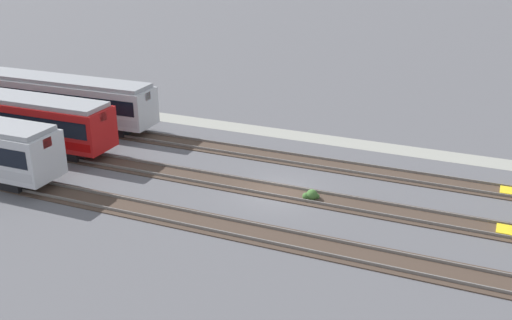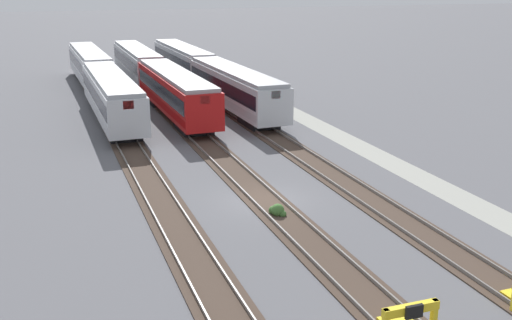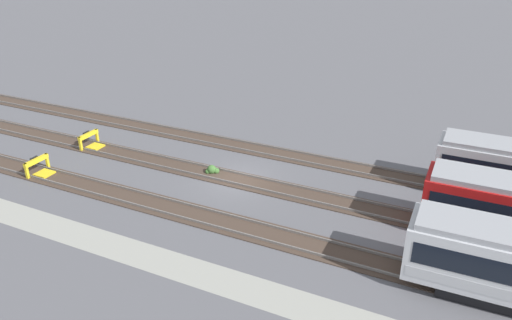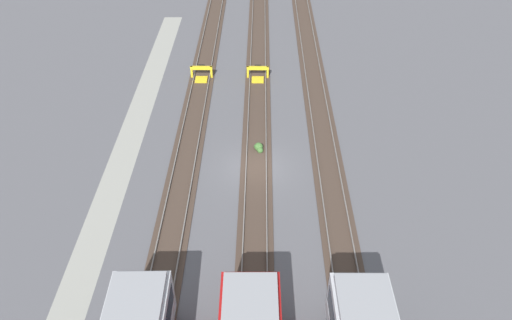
{
  "view_description": "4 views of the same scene",
  "coord_description": "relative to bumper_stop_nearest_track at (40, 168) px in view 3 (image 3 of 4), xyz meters",
  "views": [
    {
      "loc": [
        -11.21,
        29.66,
        14.72
      ],
      "look_at": [
        1.36,
        0.0,
        1.8
      ],
      "focal_mm": 42.0,
      "sensor_mm": 36.0,
      "label": 1
    },
    {
      "loc": [
        -27.12,
        10.29,
        11.0
      ],
      "look_at": [
        1.36,
        0.0,
        1.8
      ],
      "focal_mm": 42.0,
      "sensor_mm": 36.0,
      "label": 2
    },
    {
      "loc": [
        14.05,
        -26.59,
        15.82
      ],
      "look_at": [
        1.36,
        0.0,
        1.8
      ],
      "focal_mm": 35.0,
      "sensor_mm": 36.0,
      "label": 3
    },
    {
      "loc": [
        27.44,
        0.29,
        22.45
      ],
      "look_at": [
        1.36,
        0.0,
        1.8
      ],
      "focal_mm": 35.0,
      "sensor_mm": 36.0,
      "label": 4
    }
  ],
  "objects": [
    {
      "name": "ground_plane",
      "position": [
        12.8,
        5.12,
        -0.51
      ],
      "size": [
        400.0,
        400.0,
        0.0
      ],
      "primitive_type": "plane",
      "color": "#5B5B60"
    },
    {
      "name": "service_walkway",
      "position": [
        12.8,
        -4.61,
        -0.51
      ],
      "size": [
        54.0,
        2.0,
        0.01
      ],
      "primitive_type": "cube",
      "color": "#9E9E93",
      "rests_on": "ground"
    },
    {
      "name": "rail_track_nearest",
      "position": [
        12.8,
        0.0,
        -0.47
      ],
      "size": [
        90.0,
        2.23,
        0.21
      ],
      "color": "#47382D",
      "rests_on": "ground"
    },
    {
      "name": "rail_track_near_inner",
      "position": [
        12.8,
        5.12,
        -0.47
      ],
      "size": [
        90.0,
        2.24,
        0.21
      ],
      "color": "#47382D",
      "rests_on": "ground"
    },
    {
      "name": "rail_track_middle",
      "position": [
        12.8,
        10.24,
        -0.47
      ],
      "size": [
        90.0,
        2.23,
        0.21
      ],
      "color": "#47382D",
      "rests_on": "ground"
    },
    {
      "name": "bumper_stop_nearest_track",
      "position": [
        0.0,
        0.0,
        0.0
      ],
      "size": [
        1.34,
        2.0,
        1.22
      ],
      "color": "yellow",
      "rests_on": "ground"
    },
    {
      "name": "bumper_stop_near_inner_track",
      "position": [
        -0.02,
        5.12,
        0.0
      ],
      "size": [
        1.35,
        2.0,
        1.22
      ],
      "color": "yellow",
      "rests_on": "ground"
    },
    {
      "name": "weed_clump",
      "position": [
        10.69,
        5.28,
        -0.27
      ],
      "size": [
        0.92,
        0.7,
        0.64
      ],
      "color": "#427033",
      "rests_on": "ground"
    }
  ]
}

